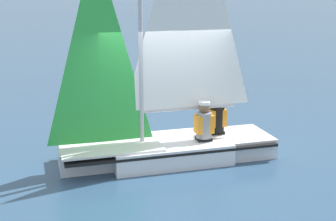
{
  "coord_description": "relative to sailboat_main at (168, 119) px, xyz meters",
  "views": [
    {
      "loc": [
        -8.46,
        1.54,
        3.27
      ],
      "look_at": [
        0.0,
        0.0,
        1.0
      ],
      "focal_mm": 50.0,
      "sensor_mm": 36.0,
      "label": 1
    }
  ],
  "objects": [
    {
      "name": "sailboat_main",
      "position": [
        0.0,
        0.0,
        0.0
      ],
      "size": [
        1.75,
        4.28,
        5.56
      ],
      "rotation": [
        0.0,
        0.0,
        1.67
      ],
      "color": "silver",
      "rests_on": "ground_plane"
    },
    {
      "name": "sailor_helm",
      "position": [
        -0.11,
        -0.69,
        -0.2
      ],
      "size": [
        0.33,
        0.37,
        1.16
      ],
      "rotation": [
        0.0,
        0.0,
        1.67
      ],
      "color": "black",
      "rests_on": "ground_plane"
    },
    {
      "name": "sailor_crew",
      "position": [
        0.27,
        -1.06,
        -0.21
      ],
      "size": [
        0.33,
        0.37,
        1.16
      ],
      "rotation": [
        0.0,
        0.0,
        1.67
      ],
      "color": "black",
      "rests_on": "ground_plane"
    },
    {
      "name": "ground_plane",
      "position": [
        0.0,
        -0.01,
        -0.83
      ],
      "size": [
        260.0,
        260.0,
        0.0
      ],
      "primitive_type": "plane",
      "color": "#2D4C6B"
    }
  ]
}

